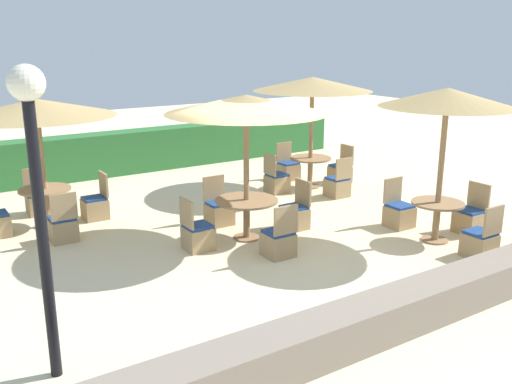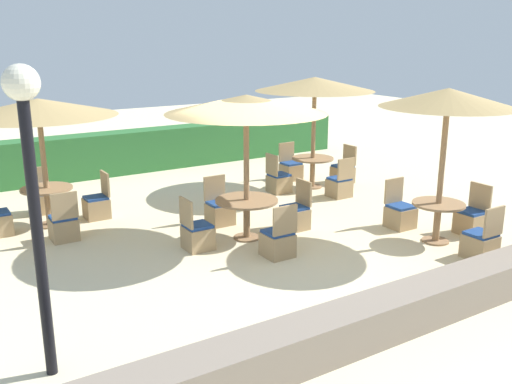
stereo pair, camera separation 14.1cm
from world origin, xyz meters
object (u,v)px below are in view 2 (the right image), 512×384
(round_table_front_right, at_px, (438,213))
(patio_chair_back_right_west, at_px, (278,182))
(patio_chair_back_right_north, at_px, (291,169))
(patio_chair_front_right_east, at_px, (471,220))
(patio_chair_front_right_north, at_px, (400,214))
(round_table_back_right, at_px, (313,165))
(patio_chair_back_right_east, at_px, (343,172))
(patio_chair_center_south, at_px, (278,242))
(patio_chair_front_right_south, at_px, (481,243))
(patio_chair_back_left_south, at_px, (64,226))
(parasol_center, at_px, (246,105))
(patio_chair_center_north, at_px, (220,211))
(round_table_back_left, at_px, (47,197))
(round_table_center, at_px, (247,207))
(parasol_back_left, at_px, (38,108))
(patio_chair_back_left_north, at_px, (41,200))
(parasol_back_right, at_px, (315,84))
(patio_chair_center_west, at_px, (197,235))
(patio_chair_back_right_south, at_px, (340,186))
(lamp_post, at_px, (30,164))
(patio_chair_back_left_east, at_px, (97,205))
(parasol_front_right, at_px, (448,99))
(patio_chair_center_east, at_px, (295,215))

(round_table_front_right, height_order, patio_chair_back_right_west, patio_chair_back_right_west)
(patio_chair_back_right_west, distance_m, patio_chair_back_right_north, 1.30)
(patio_chair_front_right_east, xyz_separation_m, patio_chair_front_right_north, (-0.87, 0.96, 0.00))
(round_table_back_right, xyz_separation_m, patio_chair_back_right_east, (0.93, -0.05, -0.30))
(patio_chair_center_south, xyz_separation_m, patio_chair_back_right_north, (3.24, 4.17, 0.00))
(patio_chair_front_right_south, xyz_separation_m, patio_chair_back_left_south, (-5.59, 4.57, 0.00))
(parasol_center, relative_size, patio_chair_center_north, 3.02)
(round_table_back_left, relative_size, patio_chair_center_south, 1.04)
(patio_chair_front_right_south, distance_m, round_table_center, 4.01)
(parasol_back_left, xyz_separation_m, patio_chair_back_left_north, (0.06, 0.95, -2.02))
(round_table_back_left, bearing_deg, patio_chair_back_right_north, 4.44)
(round_table_back_left, bearing_deg, parasol_back_right, -4.09)
(round_table_front_right, height_order, patio_chair_back_left_north, patio_chair_back_left_north)
(patio_chair_back_right_north, bearing_deg, patio_chair_front_right_south, 85.59)
(parasol_back_right, distance_m, patio_chair_back_right_north, 2.38)
(round_table_back_left, distance_m, patio_chair_back_right_north, 6.11)
(patio_chair_center_south, relative_size, patio_chair_center_west, 1.00)
(round_table_front_right, bearing_deg, parasol_back_left, 140.62)
(patio_chair_back_left_south, distance_m, parasol_center, 3.93)
(patio_chair_back_left_south, bearing_deg, patio_chair_back_right_south, -4.37)
(parasol_back_right, bearing_deg, patio_chair_front_right_south, -95.14)
(parasol_center, bearing_deg, patio_chair_back_right_south, 20.67)
(patio_chair_back_left_north, bearing_deg, patio_chair_center_west, 116.38)
(patio_chair_back_left_south, bearing_deg, patio_chair_center_south, -44.03)
(parasol_center, bearing_deg, patio_chair_center_south, -91.09)
(patio_chair_front_right_east, distance_m, patio_chair_back_right_east, 4.21)
(patio_chair_front_right_east, height_order, patio_chair_center_west, same)
(patio_chair_back_right_north, bearing_deg, patio_chair_center_south, 52.12)
(lamp_post, bearing_deg, patio_chair_back_right_east, 29.84)
(patio_chair_back_left_north, height_order, patio_chair_center_north, same)
(patio_chair_front_right_south, distance_m, parasol_back_right, 5.59)
(lamp_post, xyz_separation_m, parasol_back_right, (7.26, 4.75, 0.11))
(patio_chair_back_right_east, bearing_deg, lamp_post, 119.84)
(lamp_post, distance_m, patio_chair_center_south, 4.77)
(patio_chair_back_left_east, bearing_deg, patio_chair_front_right_north, -127.88)
(lamp_post, height_order, round_table_back_right, lamp_post)
(patio_chair_front_right_east, height_order, patio_chair_back_right_west, same)
(parasol_back_right, bearing_deg, patio_chair_back_left_east, 175.46)
(patio_chair_back_left_north, xyz_separation_m, parasol_back_right, (6.02, -1.38, 2.20))
(patio_chair_center_west, bearing_deg, round_table_back_left, -145.27)
(round_table_center, bearing_deg, parasol_front_right, -35.28)
(lamp_post, bearing_deg, round_table_back_left, 77.19)
(patio_chair_center_east, relative_size, patio_chair_back_right_south, 1.00)
(parasol_center, relative_size, round_table_center, 2.49)
(parasol_back_left, distance_m, round_table_back_left, 1.71)
(round_table_front_right, height_order, patio_chair_back_left_south, patio_chair_back_left_south)
(parasol_center, distance_m, patio_chair_center_west, 2.38)
(patio_chair_back_right_west, xyz_separation_m, patio_chair_back_right_east, (1.90, -0.09, 0.00))
(parasol_front_right, distance_m, patio_chair_back_left_south, 7.05)
(round_table_back_right, bearing_deg, patio_chair_center_east, -133.70)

